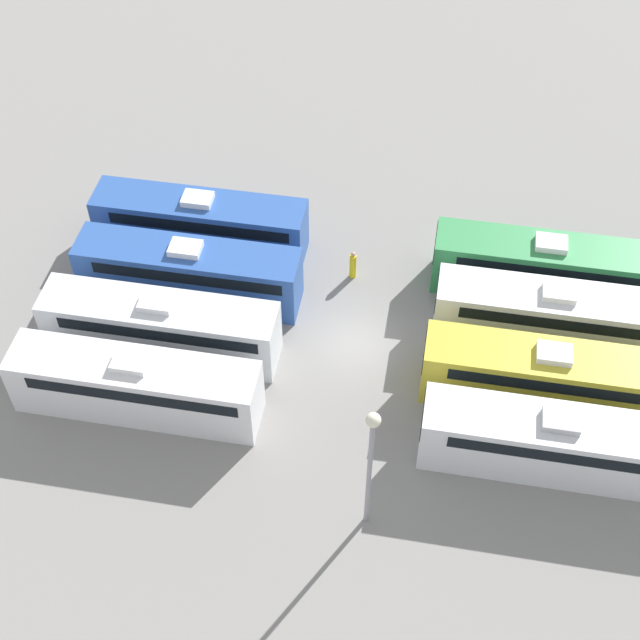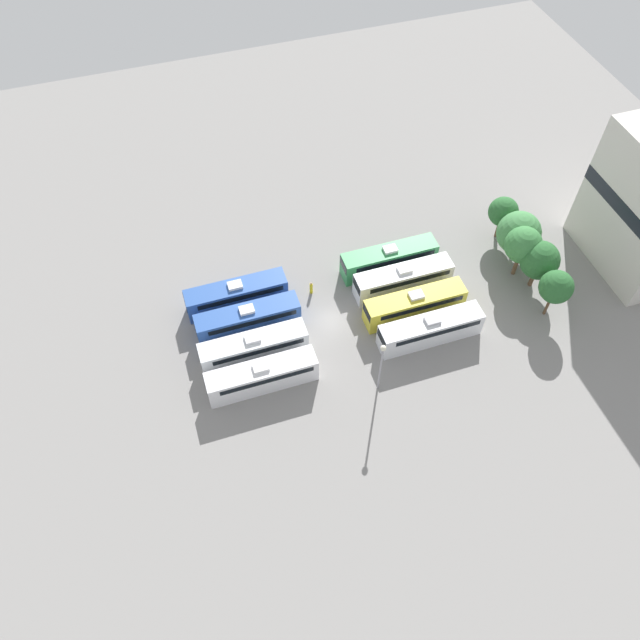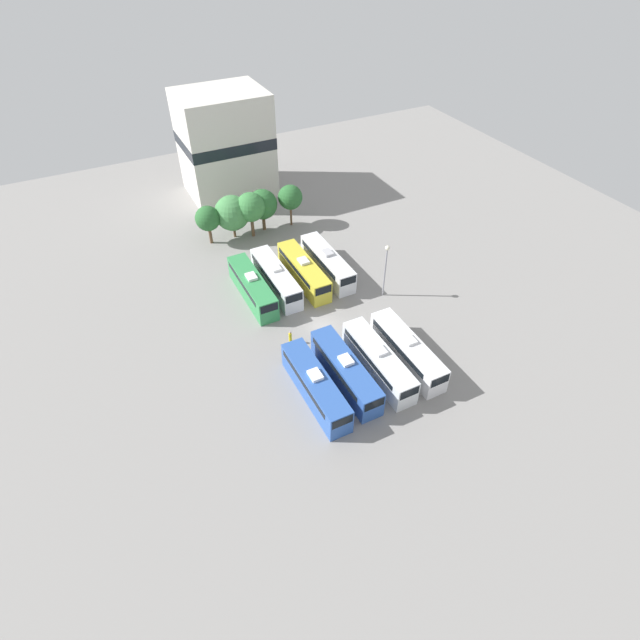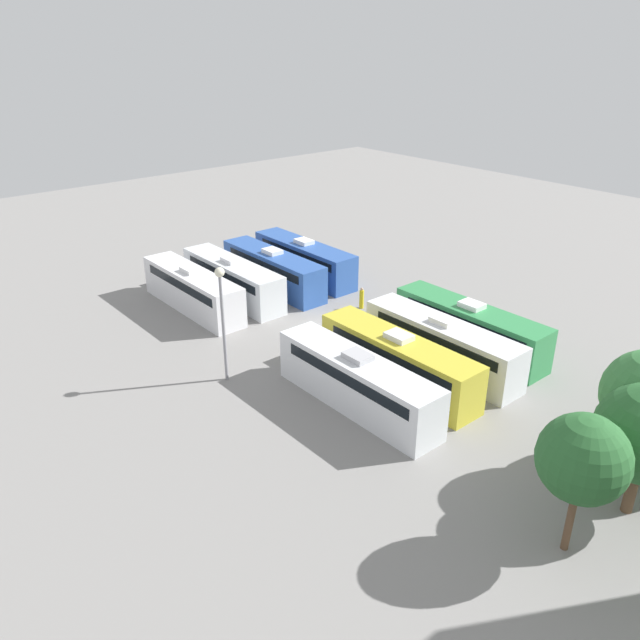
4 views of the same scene
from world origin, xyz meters
TOP-DOWN VIEW (x-y plane):
  - ground_plane at (0.00, 0.00)m, footprint 118.15×118.15m
  - bus_0 at (-5.68, -9.46)m, footprint 2.59×11.59m
  - bus_1 at (-1.90, -9.06)m, footprint 2.59×11.59m
  - bus_2 at (1.99, -9.40)m, footprint 2.59×11.59m
  - bus_3 at (5.71, -9.48)m, footprint 2.59×11.59m
  - bus_4 at (-5.46, 9.10)m, footprint 2.59×11.59m
  - bus_5 at (-2.01, 9.49)m, footprint 2.59×11.59m
  - bus_6 at (1.90, 9.24)m, footprint 2.59×11.59m
  - bus_7 at (5.62, 9.52)m, footprint 2.59×11.59m
  - worker_person at (-4.68, -0.91)m, footprint 0.36×0.36m
  - light_pole at (9.81, 1.84)m, footprint 0.60×0.60m
  - tree_4 at (6.53, 23.51)m, footprint 3.75×3.75m

SIDE VIEW (x-z plane):
  - ground_plane at x=0.00m, z-range 0.00..0.00m
  - worker_person at x=-4.68m, z-range -0.06..1.70m
  - bus_0 at x=-5.68m, z-range -0.02..3.48m
  - bus_1 at x=-1.90m, z-range -0.02..3.48m
  - bus_2 at x=1.99m, z-range -0.02..3.48m
  - bus_3 at x=5.71m, z-range -0.02..3.48m
  - bus_4 at x=-5.46m, z-range -0.02..3.48m
  - bus_5 at x=-2.01m, z-range -0.02..3.48m
  - bus_6 at x=1.90m, z-range -0.02..3.48m
  - bus_7 at x=5.62m, z-range -0.02..3.48m
  - tree_4 at x=6.53m, z-range 1.40..7.98m
  - light_pole at x=9.81m, z-range 1.37..8.96m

